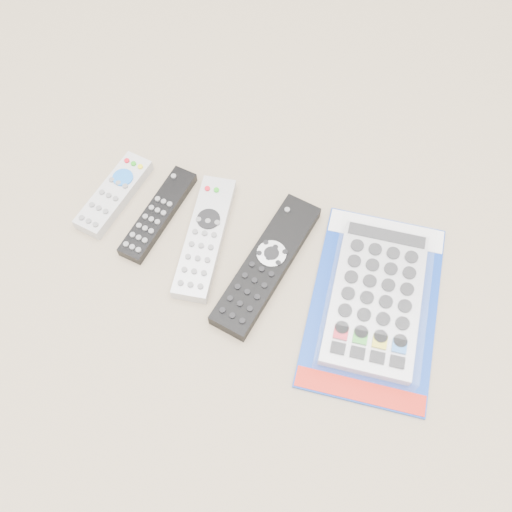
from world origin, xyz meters
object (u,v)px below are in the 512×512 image
(remote_slim_black, at_px, (158,214))
(remote_silver_dvd, at_px, (205,237))
(remote_small_grey, at_px, (114,194))
(remote_large_black, at_px, (267,265))
(jumbo_remote_packaged, at_px, (376,297))

(remote_slim_black, height_order, remote_silver_dvd, remote_silver_dvd)
(remote_small_grey, xyz_separation_m, remote_large_black, (0.28, -0.05, 0.00))
(remote_small_grey, bearing_deg, jumbo_remote_packaged, 3.20)
(remote_silver_dvd, bearing_deg, remote_slim_black, 161.28)
(remote_small_grey, height_order, remote_silver_dvd, same)
(remote_silver_dvd, relative_size, remote_large_black, 0.87)
(remote_slim_black, bearing_deg, remote_small_grey, -179.82)
(remote_small_grey, xyz_separation_m, jumbo_remote_packaged, (0.46, -0.05, 0.01))
(remote_large_black, bearing_deg, remote_silver_dvd, -177.24)
(remote_slim_black, distance_m, remote_large_black, 0.20)
(jumbo_remote_packaged, bearing_deg, remote_silver_dvd, 171.56)
(remote_small_grey, relative_size, remote_slim_black, 0.89)
(remote_silver_dvd, bearing_deg, remote_small_grey, 162.87)
(remote_slim_black, xyz_separation_m, remote_silver_dvd, (0.09, -0.02, 0.00))
(remote_small_grey, bearing_deg, remote_large_black, 0.17)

